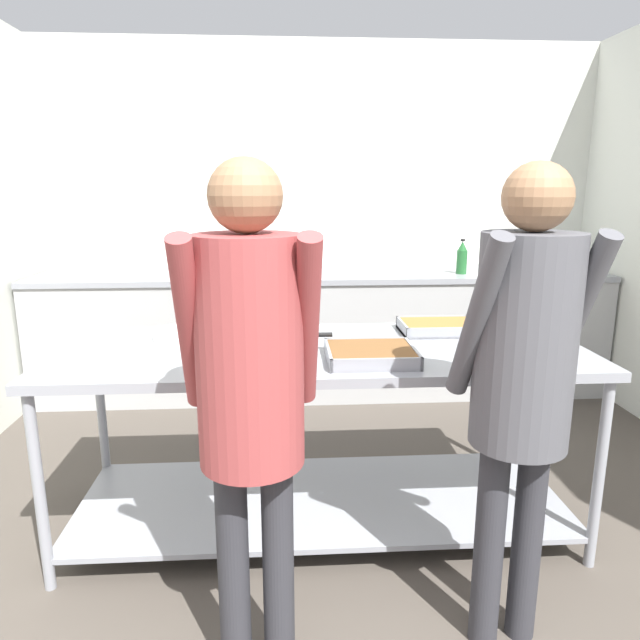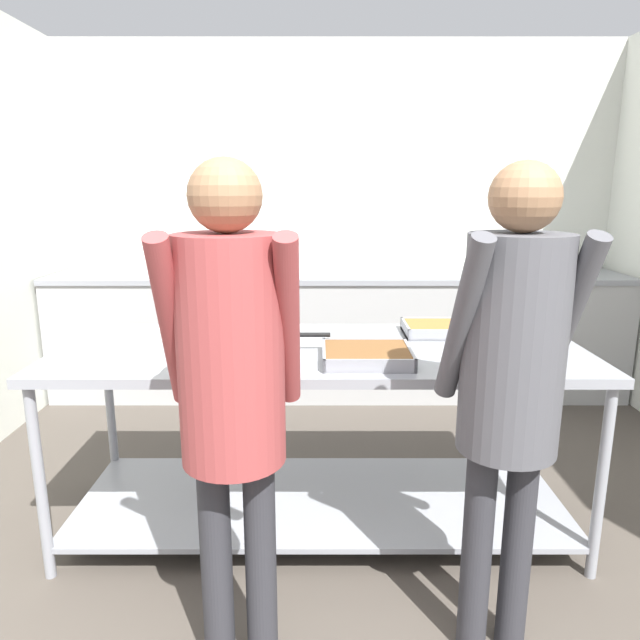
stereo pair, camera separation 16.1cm
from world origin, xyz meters
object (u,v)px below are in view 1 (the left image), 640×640
(guest_serving_left, at_px, (250,374))
(serving_tray_vegetables, at_px, (371,354))
(serving_tray_roast, at_px, (438,327))
(guest_serving_right, at_px, (523,361))
(sauce_pan, at_px, (266,342))
(water_bottle, at_px, (462,258))
(plate_stack, at_px, (183,334))

(guest_serving_left, bearing_deg, serving_tray_vegetables, 53.30)
(serving_tray_roast, distance_m, guest_serving_right, 0.98)
(sauce_pan, height_order, guest_serving_left, guest_serving_left)
(water_bottle, bearing_deg, serving_tray_roast, -111.04)
(plate_stack, xyz_separation_m, water_bottle, (1.80, 1.55, 0.16))
(sauce_pan, bearing_deg, serving_tray_roast, 18.94)
(sauce_pan, xyz_separation_m, water_bottle, (1.41, 1.78, 0.13))
(serving_tray_vegetables, bearing_deg, guest_serving_right, -52.74)
(guest_serving_left, bearing_deg, sauce_pan, 88.27)
(serving_tray_vegetables, xyz_separation_m, water_bottle, (0.97, 1.93, 0.15))
(sauce_pan, relative_size, serving_tray_vegetables, 1.20)
(guest_serving_left, xyz_separation_m, guest_serving_right, (0.86, 0.08, -0.00))
(guest_serving_right, bearing_deg, guest_serving_left, -174.95)
(serving_tray_vegetables, height_order, water_bottle, water_bottle)
(plate_stack, bearing_deg, serving_tray_roast, 2.47)
(plate_stack, xyz_separation_m, guest_serving_right, (1.23, -0.92, 0.13))
(sauce_pan, distance_m, serving_tray_roast, 0.88)
(plate_stack, relative_size, serving_tray_vegetables, 0.76)
(plate_stack, bearing_deg, sauce_pan, -30.70)
(serving_tray_vegetables, distance_m, guest_serving_right, 0.68)
(plate_stack, distance_m, serving_tray_vegetables, 0.91)
(plate_stack, distance_m, water_bottle, 2.38)
(serving_tray_roast, height_order, guest_serving_right, guest_serving_right)
(guest_serving_left, bearing_deg, serving_tray_roast, 50.77)
(guest_serving_right, distance_m, water_bottle, 2.53)
(serving_tray_roast, relative_size, water_bottle, 1.42)
(sauce_pan, xyz_separation_m, serving_tray_vegetables, (0.43, -0.15, -0.02))
(serving_tray_roast, height_order, water_bottle, water_bottle)
(serving_tray_roast, xyz_separation_m, guest_serving_right, (0.01, -0.97, 0.13))
(guest_serving_right, height_order, water_bottle, guest_serving_right)
(guest_serving_left, relative_size, guest_serving_right, 1.00)
(sauce_pan, distance_m, serving_tray_vegetables, 0.46)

